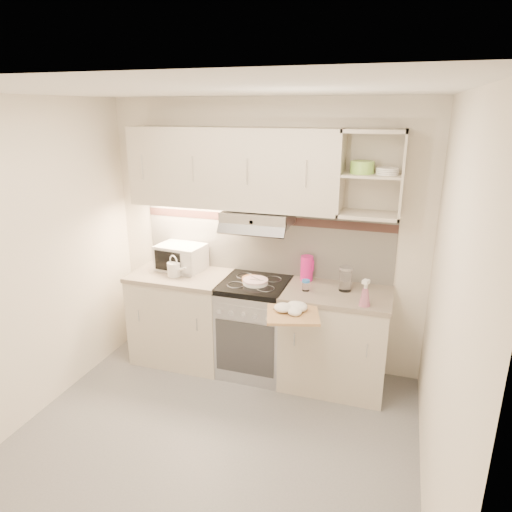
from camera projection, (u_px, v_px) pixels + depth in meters
The scene contains 17 objects.
ground at pixel (209, 445), 3.42m from camera, with size 3.00×3.00×0.00m, color gray.
room_shell at pixel (223, 223), 3.25m from camera, with size 3.04×2.84×2.52m.
base_cabinet_left at pixel (183, 318), 4.50m from camera, with size 0.90×0.60×0.86m, color beige.
worktop_left at pixel (180, 275), 4.36m from camera, with size 0.92×0.62×0.04m, color gray.
base_cabinet_right at pixel (335, 341), 4.06m from camera, with size 0.90×0.60×0.86m, color beige.
worktop_right at pixel (338, 294), 3.92m from camera, with size 0.92×0.62×0.04m, color gray.
electric_range at pixel (255, 327), 4.27m from camera, with size 0.60×0.60×0.90m.
microwave at pixel (181, 257), 4.43m from camera, with size 0.47×0.37×0.25m.
watering_can at pixel (174, 269), 4.26m from camera, with size 0.23×0.15×0.20m.
plate_stack at pixel (255, 282), 4.09m from camera, with size 0.23×0.23×0.05m.
bread_loaf at pixel (251, 280), 4.14m from camera, with size 0.17×0.17×0.04m, color #A86D42.
pink_pitcher at pixel (307, 268), 4.15m from camera, with size 0.12×0.11×0.23m.
glass_jar at pixel (345, 279), 3.91m from camera, with size 0.11×0.11×0.21m.
spice_jar at pixel (306, 285), 3.93m from camera, with size 0.07×0.07×0.10m.
spray_bottle at pixel (365, 295), 3.62m from camera, with size 0.09×0.09×0.24m.
cutting_board at pixel (293, 315), 3.55m from camera, with size 0.40×0.36×0.02m, color #A27B4A.
dish_towel at pixel (290, 307), 3.57m from camera, with size 0.25×0.21×0.07m, color white, non-canonical shape.
Camera 1 is at (1.20, -2.57, 2.40)m, focal length 32.00 mm.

